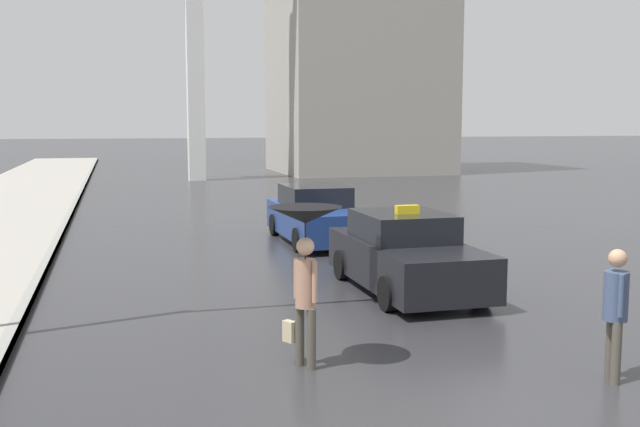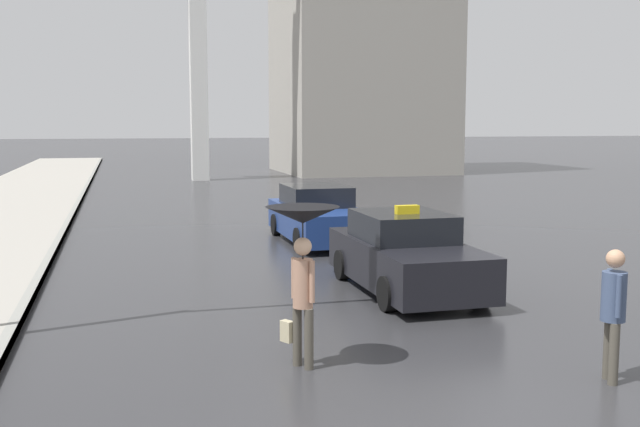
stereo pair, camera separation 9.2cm
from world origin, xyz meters
name	(u,v)px [view 1 (the left image)]	position (x,y,z in m)	size (l,w,h in m)	color
taxi	(406,255)	(2.01, 6.09, 0.68)	(1.91, 4.30, 1.63)	black
sedan_red	(316,216)	(1.92, 12.23, 0.69)	(1.91, 4.58, 1.49)	navy
pedestrian_with_umbrella	(305,240)	(-0.90, 2.26, 1.66)	(0.95, 0.95, 2.10)	#4C473D
pedestrian_man	(615,305)	(2.60, 0.76, 0.96)	(0.38, 0.44, 1.64)	#4C473D
traffic_light	(68,35)	(-3.79, 4.65, 4.39)	(4.18, 0.38, 6.31)	black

